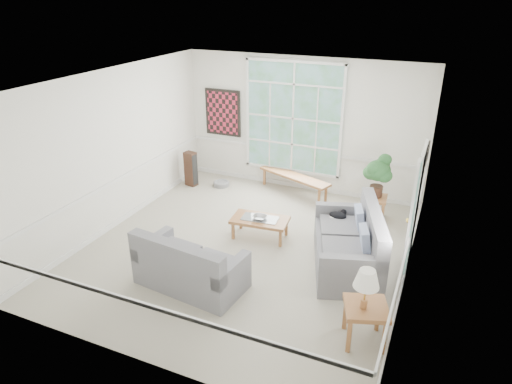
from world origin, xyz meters
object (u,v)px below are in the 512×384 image
loveseat_front (191,260)px  coffee_table (260,228)px  side_table (364,323)px  end_table (373,207)px  loveseat_right (347,239)px

loveseat_front → coffee_table: loveseat_front is taller
loveseat_front → side_table: size_ratio=2.99×
loveseat_front → end_table: 4.09m
loveseat_front → side_table: 2.75m
coffee_table → end_table: (1.81, 1.63, 0.04)m
loveseat_front → side_table: bearing=2.7°
loveseat_right → loveseat_front: loveseat_right is taller
loveseat_right → end_table: 1.97m
loveseat_right → loveseat_front: (-2.10, -1.49, -0.07)m
loveseat_right → coffee_table: loveseat_right is taller
loveseat_right → side_table: 1.81m
end_table → side_table: side_table is taller
loveseat_right → end_table: bearing=68.7°
loveseat_right → coffee_table: 1.76m
coffee_table → side_table: bearing=-46.1°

